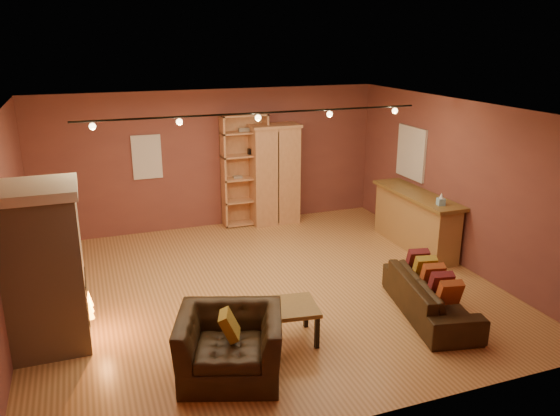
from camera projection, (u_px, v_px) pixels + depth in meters
name	position (u px, v px, depth m)	size (l,w,h in m)	color
floor	(264.00, 288.00, 8.57)	(7.00, 7.00, 0.00)	#A56D3A
ceiling	(262.00, 109.00, 7.73)	(7.00, 7.00, 0.00)	brown
back_wall	(213.00, 159.00, 11.06)	(7.00, 0.02, 2.80)	brown
left_wall	(5.00, 231.00, 7.00)	(0.02, 6.50, 2.80)	brown
right_wall	(458.00, 183.00, 9.30)	(0.02, 6.50, 2.80)	brown
fireplace	(45.00, 268.00, 6.72)	(1.01, 0.98, 2.12)	tan
back_window	(147.00, 157.00, 10.57)	(0.56, 0.04, 0.86)	silver
bookcase	(244.00, 169.00, 11.22)	(0.95, 0.37, 2.31)	tan
armoire	(274.00, 174.00, 11.34)	(1.03, 0.59, 2.09)	tan
bar_counter	(415.00, 220.00, 10.10)	(0.59, 2.20, 1.05)	tan
tissue_box	(441.00, 200.00, 9.21)	(0.15, 0.15, 0.23)	#85BAD6
right_window	(411.00, 153.00, 10.47)	(0.05, 0.90, 1.00)	silver
loveseat	(431.00, 289.00, 7.67)	(0.95, 2.01, 0.79)	black
armchair	(230.00, 335.00, 6.24)	(1.37, 1.12, 1.04)	black
coffee_table	(291.00, 310.00, 7.01)	(0.73, 0.73, 0.49)	olive
track_rail	(258.00, 115.00, 7.94)	(5.20, 0.09, 0.13)	black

